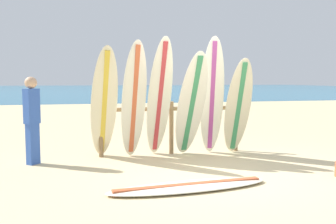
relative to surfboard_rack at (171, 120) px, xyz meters
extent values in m
plane|color=#D3BC8C|center=(0.46, -1.69, -0.71)|extent=(120.00, 120.00, 0.00)
cube|color=#196B93|center=(0.46, 56.31, -0.70)|extent=(120.00, 80.00, 0.01)
cylinder|color=olive|center=(-1.43, 0.00, -0.16)|extent=(0.09, 0.09, 1.08)
cylinder|color=olive|center=(0.00, 0.00, -0.16)|extent=(0.09, 0.09, 1.08)
cylinder|color=olive|center=(1.43, 0.00, -0.16)|extent=(0.09, 0.09, 1.08)
cylinder|color=olive|center=(0.00, 0.00, 0.23)|extent=(2.95, 0.08, 0.08)
ellipsoid|color=beige|center=(-1.37, -0.28, 0.37)|extent=(0.60, 1.04, 2.14)
cube|color=gold|center=(-1.37, -0.28, 0.37)|extent=(0.19, 0.93, 1.98)
ellipsoid|color=silver|center=(-0.80, -0.26, 0.43)|extent=(0.59, 0.68, 2.27)
cube|color=#CC5933|center=(-0.80, -0.26, 0.43)|extent=(0.19, 0.57, 2.09)
ellipsoid|color=silver|center=(-0.30, -0.28, 0.46)|extent=(0.55, 0.93, 2.33)
cube|color=#B73338|center=(-0.30, -0.28, 0.46)|extent=(0.16, 0.84, 2.15)
ellipsoid|color=white|center=(0.30, -0.41, 0.33)|extent=(0.68, 0.97, 2.07)
cube|color=#388C59|center=(0.30, -0.41, 0.33)|extent=(0.21, 0.85, 1.91)
ellipsoid|color=white|center=(0.77, -0.29, 0.48)|extent=(0.60, 0.76, 2.37)
cube|color=#A53F8C|center=(0.77, -0.29, 0.48)|extent=(0.21, 0.64, 2.18)
ellipsoid|color=beige|center=(1.28, -0.42, 0.27)|extent=(0.57, 0.80, 1.95)
cube|color=#388C59|center=(1.28, -0.42, 0.27)|extent=(0.14, 0.73, 1.80)
ellipsoid|color=silver|center=(-0.33, -2.41, -0.67)|extent=(2.39, 0.76, 0.07)
cube|color=#CC5933|center=(-0.33, -2.41, -0.67)|extent=(2.17, 0.27, 0.08)
cube|color=#3359B2|center=(-2.66, -0.34, -0.34)|extent=(0.24, 0.25, 0.74)
cube|color=#3359B2|center=(-2.66, -0.34, 0.35)|extent=(0.29, 0.30, 0.63)
sphere|color=tan|center=(-2.66, -0.34, 0.77)|extent=(0.21, 0.21, 0.21)
cube|color=silver|center=(9.74, 29.85, -0.52)|extent=(1.97, 2.66, 0.35)
cube|color=silver|center=(9.74, 29.85, -0.17)|extent=(1.02, 1.10, 0.36)
camera|label=1|loc=(-1.75, -7.19, 0.82)|focal=38.85mm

